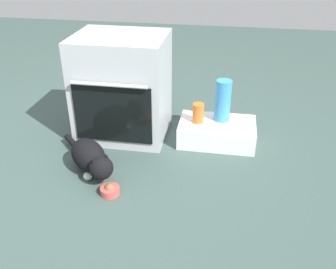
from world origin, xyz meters
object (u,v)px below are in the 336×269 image
sauce_jar (198,113)px  water_bottle (223,101)px  pantry_cabinet (217,132)px  food_bowl (110,190)px  cat (91,158)px  oven (123,87)px

sauce_jar → water_bottle: size_ratio=0.47×
pantry_cabinet → water_bottle: water_bottle is taller
pantry_cabinet → food_bowl: 0.92m
pantry_cabinet → cat: size_ratio=1.04×
water_bottle → cat: bearing=-143.6°
pantry_cabinet → sauce_jar: size_ratio=3.86×
oven → sauce_jar: (0.55, -0.04, -0.14)m
food_bowl → cat: size_ratio=0.22×
oven → water_bottle: size_ratio=2.46×
oven → food_bowl: (0.11, -0.74, -0.34)m
food_bowl → sauce_jar: size_ratio=0.82×
oven → cat: bearing=-96.8°
oven → sauce_jar: bearing=-3.6°
oven → water_bottle: (0.72, 0.03, -0.06)m
cat → sauce_jar: sauce_jar is taller
pantry_cabinet → sauce_jar: (-0.14, -0.01, 0.15)m
pantry_cabinet → food_bowl: (-0.58, -0.72, -0.05)m
oven → water_bottle: 0.72m
oven → pantry_cabinet: size_ratio=1.37×
oven → pantry_cabinet: (0.69, -0.02, -0.29)m
oven → cat: 0.61m
sauce_jar → water_bottle: (0.16, 0.06, 0.08)m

